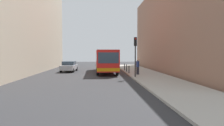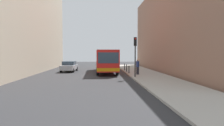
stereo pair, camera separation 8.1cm
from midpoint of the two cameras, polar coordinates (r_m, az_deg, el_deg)
name	(u,v)px [view 1 (the left image)]	position (r m, az deg, el deg)	size (l,w,h in m)	color
ground_plane	(101,75)	(23.94, -3.25, -3.50)	(80.00, 80.00, 0.00)	#2D2D30
sidewalk	(146,75)	(24.56, 9.47, -3.20)	(4.40, 40.00, 0.15)	#ADA89E
building_left	(13,12)	(30.55, -26.03, 12.73)	(7.00, 32.00, 16.10)	#B2A38C
building_right	(183,28)	(30.34, 19.28, 9.33)	(7.00, 32.00, 12.34)	#936B56
bus	(106,60)	(27.73, -1.87, 0.92)	(2.79, 11.08, 3.00)	red
car_beside_bus	(69,66)	(29.58, -11.96, -0.85)	(2.02, 4.48, 1.48)	#A5A8AD
traffic_light	(135,49)	(21.18, 6.43, 3.83)	(0.28, 0.33, 4.10)	black
bollard_near	(129,69)	(24.98, 4.68, -1.80)	(0.11, 0.11, 0.95)	black
bollard_mid	(127,68)	(27.22, 4.01, -1.43)	(0.11, 0.11, 0.95)	black
bollard_far	(124,67)	(29.46, 3.43, -1.12)	(0.11, 0.11, 0.95)	black
pedestrian_near_signal	(138,67)	(23.72, 7.11, -1.05)	(0.38, 0.38, 1.78)	#26262D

